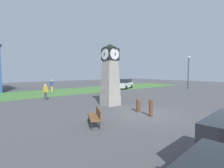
{
  "coord_description": "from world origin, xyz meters",
  "views": [
    {
      "loc": [
        -8.87,
        -7.41,
        2.84
      ],
      "look_at": [
        0.08,
        3.58,
        1.81
      ],
      "focal_mm": 28.0,
      "sensor_mm": 36.0,
      "label": 1
    }
  ],
  "objects_px": {
    "clock_tower": "(110,77)",
    "pedestrian_crossing_lot": "(46,91)",
    "bench": "(96,116)",
    "street_lamp_near_road": "(188,70)",
    "bollard_mid_row": "(138,105)",
    "bollard_near_tower": "(151,107)",
    "car_end_of_row": "(124,84)",
    "pedestrian_near_bench": "(52,85)"
  },
  "relations": [
    {
      "from": "bench",
      "to": "street_lamp_near_road",
      "type": "xyz_separation_m",
      "value": [
        22.18,
        6.48,
        2.59
      ]
    },
    {
      "from": "pedestrian_near_bench",
      "to": "bench",
      "type": "bearing_deg",
      "value": -102.89
    },
    {
      "from": "clock_tower",
      "to": "bench",
      "type": "relative_size",
      "value": 3.05
    },
    {
      "from": "clock_tower",
      "to": "bench",
      "type": "distance_m",
      "value": 5.89
    },
    {
      "from": "clock_tower",
      "to": "pedestrian_crossing_lot",
      "type": "distance_m",
      "value": 7.1
    },
    {
      "from": "bollard_mid_row",
      "to": "bench",
      "type": "height_order",
      "value": "bollard_mid_row"
    },
    {
      "from": "bench",
      "to": "bollard_near_tower",
      "type": "bearing_deg",
      "value": -10.1
    },
    {
      "from": "car_end_of_row",
      "to": "bollard_mid_row",
      "type": "bearing_deg",
      "value": -129.55
    },
    {
      "from": "bench",
      "to": "pedestrian_crossing_lot",
      "type": "xyz_separation_m",
      "value": [
        0.7,
        9.91,
        0.37
      ]
    },
    {
      "from": "bollard_near_tower",
      "to": "pedestrian_near_bench",
      "type": "bearing_deg",
      "value": 89.78
    },
    {
      "from": "clock_tower",
      "to": "street_lamp_near_road",
      "type": "xyz_separation_m",
      "value": [
        18.13,
        2.65,
        0.71
      ]
    },
    {
      "from": "bollard_near_tower",
      "to": "street_lamp_near_road",
      "type": "height_order",
      "value": "street_lamp_near_road"
    },
    {
      "from": "street_lamp_near_road",
      "to": "pedestrian_crossing_lot",
      "type": "bearing_deg",
      "value": 170.94
    },
    {
      "from": "clock_tower",
      "to": "street_lamp_near_road",
      "type": "bearing_deg",
      "value": 8.3
    },
    {
      "from": "street_lamp_near_road",
      "to": "bollard_near_tower",
      "type": "bearing_deg",
      "value": -158.83
    },
    {
      "from": "pedestrian_near_bench",
      "to": "bollard_near_tower",
      "type": "bearing_deg",
      "value": -90.22
    },
    {
      "from": "car_end_of_row",
      "to": "pedestrian_near_bench",
      "type": "height_order",
      "value": "pedestrian_near_bench"
    },
    {
      "from": "bollard_mid_row",
      "to": "pedestrian_crossing_lot",
      "type": "relative_size",
      "value": 0.61
    },
    {
      "from": "bollard_mid_row",
      "to": "bench",
      "type": "distance_m",
      "value": 4.14
    },
    {
      "from": "bollard_near_tower",
      "to": "street_lamp_near_road",
      "type": "bearing_deg",
      "value": 21.17
    },
    {
      "from": "bollard_mid_row",
      "to": "street_lamp_near_road",
      "type": "distance_m",
      "value": 19.19
    },
    {
      "from": "pedestrian_crossing_lot",
      "to": "clock_tower",
      "type": "bearing_deg",
      "value": -61.14
    },
    {
      "from": "clock_tower",
      "to": "bollard_mid_row",
      "type": "relative_size",
      "value": 5.28
    },
    {
      "from": "car_end_of_row",
      "to": "pedestrian_crossing_lot",
      "type": "bearing_deg",
      "value": -165.77
    },
    {
      "from": "car_end_of_row",
      "to": "bench",
      "type": "distance_m",
      "value": 19.82
    },
    {
      "from": "bench",
      "to": "street_lamp_near_road",
      "type": "bearing_deg",
      "value": 16.28
    },
    {
      "from": "car_end_of_row",
      "to": "bench",
      "type": "height_order",
      "value": "car_end_of_row"
    },
    {
      "from": "bench",
      "to": "bollard_mid_row",
      "type": "bearing_deg",
      "value": 9.86
    },
    {
      "from": "clock_tower",
      "to": "pedestrian_crossing_lot",
      "type": "bearing_deg",
      "value": 118.86
    },
    {
      "from": "bollard_near_tower",
      "to": "clock_tower",
      "type": "bearing_deg",
      "value": 85.94
    },
    {
      "from": "car_end_of_row",
      "to": "pedestrian_near_bench",
      "type": "distance_m",
      "value": 11.24
    },
    {
      "from": "car_end_of_row",
      "to": "pedestrian_crossing_lot",
      "type": "relative_size",
      "value": 2.95
    },
    {
      "from": "bollard_mid_row",
      "to": "pedestrian_crossing_lot",
      "type": "xyz_separation_m",
      "value": [
        -3.37,
        9.2,
        0.41
      ]
    },
    {
      "from": "clock_tower",
      "to": "bollard_mid_row",
      "type": "distance_m",
      "value": 3.67
    },
    {
      "from": "car_end_of_row",
      "to": "street_lamp_near_road",
      "type": "bearing_deg",
      "value": -42.41
    },
    {
      "from": "clock_tower",
      "to": "bollard_mid_row",
      "type": "bearing_deg",
      "value": -89.53
    },
    {
      "from": "pedestrian_near_bench",
      "to": "pedestrian_crossing_lot",
      "type": "bearing_deg",
      "value": -114.84
    },
    {
      "from": "bollard_near_tower",
      "to": "pedestrian_near_bench",
      "type": "xyz_separation_m",
      "value": [
        0.07,
        17.25,
        0.39
      ]
    },
    {
      "from": "bollard_near_tower",
      "to": "pedestrian_crossing_lot",
      "type": "height_order",
      "value": "pedestrian_crossing_lot"
    },
    {
      "from": "bollard_mid_row",
      "to": "bench",
      "type": "relative_size",
      "value": 0.58
    },
    {
      "from": "bench",
      "to": "pedestrian_near_bench",
      "type": "bearing_deg",
      "value": 77.11
    },
    {
      "from": "bollard_near_tower",
      "to": "bench",
      "type": "height_order",
      "value": "bollard_near_tower"
    }
  ]
}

